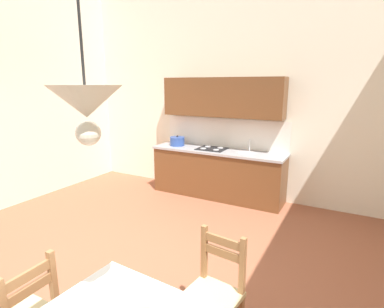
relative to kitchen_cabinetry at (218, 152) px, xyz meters
The scene contains 5 objects.
ground_plane 3.07m from the kitchen_cabinetry, 88.46° to the right, with size 6.66×7.01×0.10m, color #99563D.
wall_back 1.20m from the kitchen_cabinetry, 76.63° to the left, with size 6.66×0.12×4.02m, color silver.
kitchen_cabinetry is the anchor object (origin of this frame).
dining_chair_kitchen_side 3.43m from the kitchen_cabinetry, 66.88° to the right, with size 0.47×0.47×0.93m.
pendant_lamp 4.43m from the kitchen_cabinetry, 74.32° to the right, with size 0.32×0.32×0.80m.
Camera 1 is at (2.12, -2.14, 2.08)m, focal length 28.40 mm.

